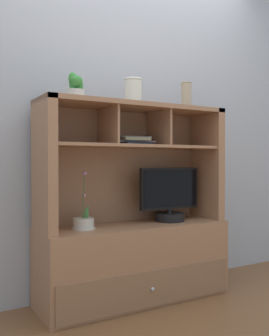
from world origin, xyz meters
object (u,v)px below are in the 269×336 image
at_px(media_console, 134,238).
at_px(tv_monitor, 170,199).
at_px(ceramic_vase, 186,95).
at_px(potted_orchid, 84,223).
at_px(potted_succulent, 75,88).
at_px(accent_vase, 133,92).
at_px(magazine_stack_left, 132,141).

bearing_deg(media_console, tv_monitor, -3.20).
bearing_deg(ceramic_vase, media_console, 176.84).
xyz_separation_m(potted_orchid, potted_succulent, (-0.05, 0.01, 0.85)).
relative_size(potted_orchid, accent_vase, 2.02).
distance_m(media_console, potted_succulent, 1.07).
relative_size(tv_monitor, magazine_stack_left, 1.57).
xyz_separation_m(potted_succulent, ceramic_vase, (0.85, -0.02, 0.02)).
bearing_deg(tv_monitor, potted_orchid, 179.77).
distance_m(tv_monitor, magazine_stack_left, 0.50).
xyz_separation_m(tv_monitor, potted_orchid, (-0.66, 0.00, -0.12)).
height_order(tv_monitor, accent_vase, accent_vase).
distance_m(media_console, tv_monitor, 0.39).
distance_m(potted_orchid, ceramic_vase, 1.18).
xyz_separation_m(magazine_stack_left, potted_succulent, (-0.42, -0.02, 0.32)).
xyz_separation_m(tv_monitor, accent_vase, (-0.29, 0.03, 0.74)).
relative_size(magazine_stack_left, ceramic_vase, 1.59).
bearing_deg(magazine_stack_left, tv_monitor, -7.13).
bearing_deg(potted_orchid, accent_vase, 3.93).
distance_m(magazine_stack_left, accent_vase, 0.34).
distance_m(potted_orchid, accent_vase, 0.94).
bearing_deg(tv_monitor, ceramic_vase, -3.08).
distance_m(potted_orchid, potted_succulent, 0.85).
relative_size(media_console, tv_monitor, 2.74).
bearing_deg(potted_orchid, potted_succulent, 164.29).
height_order(magazine_stack_left, potted_succulent, potted_succulent).
relative_size(tv_monitor, ceramic_vase, 2.49).
xyz_separation_m(media_console, potted_succulent, (-0.42, 0.00, 0.99)).
relative_size(potted_orchid, magazine_stack_left, 1.19).
xyz_separation_m(potted_orchid, magazine_stack_left, (0.37, 0.03, 0.53)).
relative_size(ceramic_vase, accent_vase, 1.07).
bearing_deg(potted_succulent, media_console, -0.06).
bearing_deg(media_console, magazine_stack_left, 106.43).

